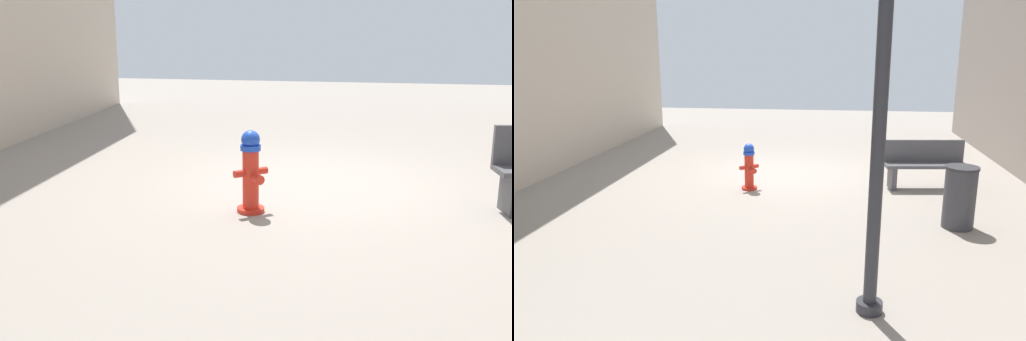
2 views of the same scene
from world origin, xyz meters
The scene contains 5 objects.
ground_plane centered at (0.00, 0.00, 0.00)m, with size 23.40×23.40×0.00m, color gray.
fire_hydrant centered at (0.56, 1.29, 0.46)m, with size 0.37×0.36×0.92m.
bench_near centered at (-2.88, 0.74, 0.49)m, with size 1.65×0.63×0.95m.
street_lamp centered at (-1.48, 5.66, 2.49)m, with size 0.36×0.36×4.03m.
trash_bin centered at (-3.02, 2.95, 0.49)m, with size 0.50×0.50×0.98m.
Camera 2 is at (-1.02, 10.34, 2.71)m, focal length 33.75 mm.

